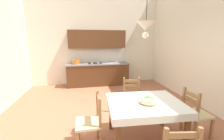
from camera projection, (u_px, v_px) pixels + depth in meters
ground_plane at (109, 123)px, 3.29m from camera, size 5.82×6.81×0.10m
wall_back at (96, 35)px, 5.90m from camera, size 5.82×0.12×4.04m
wall_right at (221, 31)px, 3.37m from camera, size 0.12×6.81×4.04m
kitchen_cabinetry at (98, 64)px, 5.83m from camera, size 2.47×0.63×2.20m
dining_table at (145, 108)px, 2.55m from camera, size 1.36×1.09×0.75m
dining_chair_tv_side at (91, 122)px, 2.44m from camera, size 0.42×0.42×0.93m
dining_chair_kitchen_side at (132, 99)px, 3.42m from camera, size 0.50×0.50×0.93m
dining_chair_window_side at (195, 114)px, 2.72m from camera, size 0.43×0.43×0.93m
fruit_bowl at (148, 100)px, 2.45m from camera, size 0.30×0.30×0.12m
pendant_lamp at (146, 27)px, 2.31m from camera, size 0.32×0.32×0.80m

